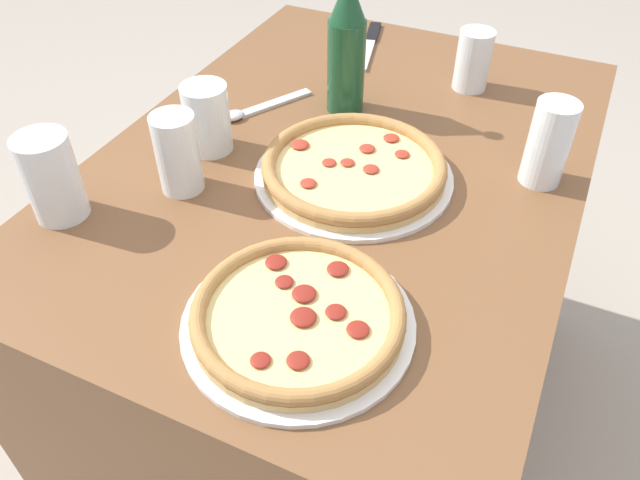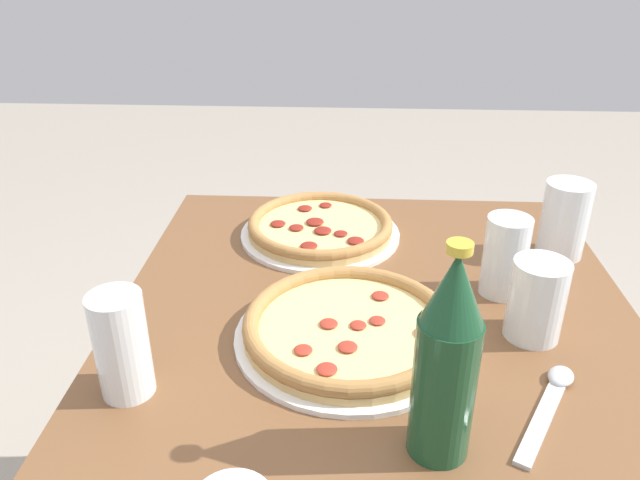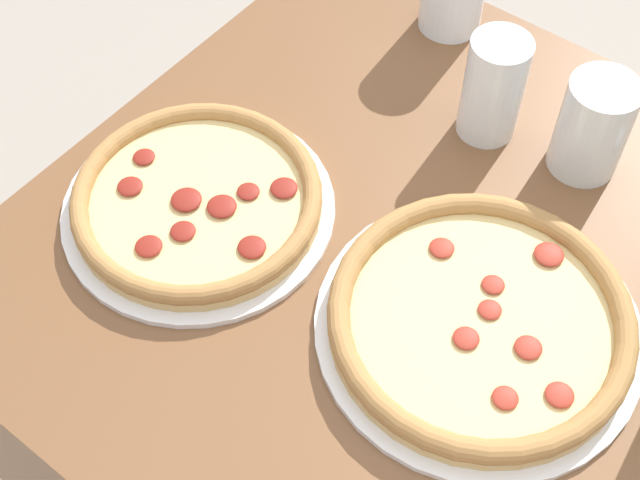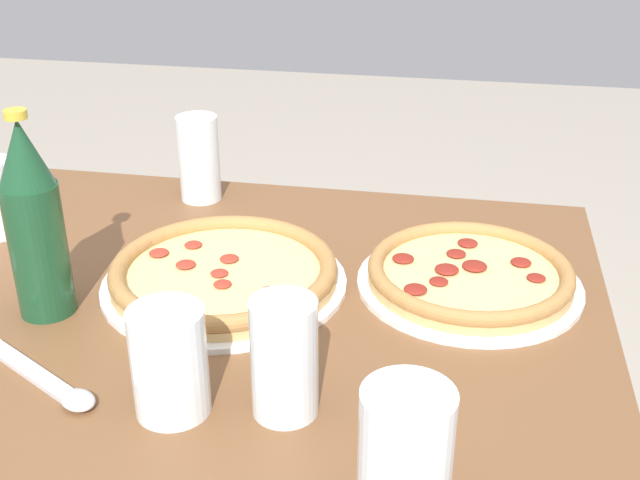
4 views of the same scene
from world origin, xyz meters
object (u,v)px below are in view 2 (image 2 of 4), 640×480
object	(u,v)px
glass_water	(563,224)
beer_bottle	(447,360)
pizza_veggie	(349,328)
glass_lemonade	(536,303)
pizza_pepperoni	(320,227)
glass_orange_juice	(122,350)
spoon	(552,398)
glass_mango_juice	(505,260)

from	to	relation	value
glass_water	beer_bottle	xyz separation A→B (m)	(-0.47, 0.27, 0.06)
pizza_veggie	glass_lemonade	distance (m)	0.26
pizza_pepperoni	glass_orange_juice	world-z (taller)	glass_orange_juice
beer_bottle	glass_water	bearing A→B (deg)	-29.62
glass_orange_juice	spoon	xyz separation A→B (m)	(0.01, -0.53, -0.06)
glass_water	glass_lemonade	xyz separation A→B (m)	(-0.25, 0.11, -0.01)
glass_mango_juice	beer_bottle	distance (m)	0.37
spoon	glass_orange_juice	bearing A→B (deg)	90.77
beer_bottle	spoon	world-z (taller)	beer_bottle
pizza_veggie	beer_bottle	bearing A→B (deg)	-153.19
glass_lemonade	glass_mango_juice	bearing A→B (deg)	9.93
pizza_pepperoni	glass_lemonade	distance (m)	0.43
glass_mango_juice	glass_lemonade	world-z (taller)	glass_mango_juice
spoon	glass_water	bearing A→B (deg)	-16.85
pizza_veggie	pizza_pepperoni	world-z (taller)	pizza_veggie
pizza_pepperoni	glass_orange_juice	bearing A→B (deg)	153.63
pizza_pepperoni	beer_bottle	bearing A→B (deg)	-163.03
pizza_veggie	spoon	world-z (taller)	pizza_veggie
glass_orange_juice	glass_lemonade	world-z (taller)	glass_orange_juice
glass_water	glass_orange_juice	world-z (taller)	glass_orange_juice
pizza_veggie	glass_mango_juice	bearing A→B (deg)	-60.10
glass_water	glass_mango_juice	xyz separation A→B (m)	(-0.13, 0.13, -0.00)
glass_lemonade	beer_bottle	xyz separation A→B (m)	(-0.22, 0.16, 0.07)
glass_water	beer_bottle	world-z (taller)	beer_bottle
glass_orange_juice	glass_mango_juice	size ratio (longest dim) A/B	1.08
pizza_pepperoni	spoon	world-z (taller)	pizza_pepperoni
pizza_veggie	glass_lemonade	world-z (taller)	glass_lemonade
spoon	pizza_pepperoni	bearing A→B (deg)	35.36
pizza_veggie	spoon	bearing A→B (deg)	-114.71
glass_orange_juice	glass_mango_juice	bearing A→B (deg)	-63.23
beer_bottle	pizza_pepperoni	bearing A→B (deg)	16.97
glass_lemonade	glass_orange_juice	bearing A→B (deg)	105.22
pizza_pepperoni	glass_lemonade	bearing A→B (deg)	-133.05
glass_water	spoon	distance (m)	0.41
glass_orange_juice	glass_lemonade	size ratio (longest dim) A/B	1.19
beer_bottle	spoon	xyz separation A→B (m)	(0.08, -0.15, -0.12)
pizza_pepperoni	spoon	bearing A→B (deg)	-144.64
pizza_pepperoni	beer_bottle	size ratio (longest dim) A/B	1.14
pizza_pepperoni	glass_water	world-z (taller)	glass_water
glass_mango_juice	glass_lemonade	xyz separation A→B (m)	(-0.11, -0.02, -0.01)
glass_orange_juice	glass_mango_juice	world-z (taller)	glass_orange_juice
glass_orange_juice	spoon	distance (m)	0.53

